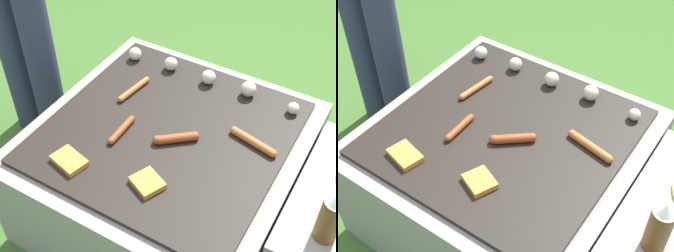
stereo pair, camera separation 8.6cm
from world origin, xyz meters
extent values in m
plane|color=#3D6628|center=(0.00, 0.00, 0.00)|extent=(14.00, 14.00, 0.00)
cube|color=gray|center=(0.00, 0.00, 0.21)|extent=(0.91, 0.91, 0.42)
cube|color=black|center=(0.00, 0.00, 0.42)|extent=(0.80, 0.80, 0.02)
cylinder|color=#2D334C|center=(-0.83, 0.11, 0.44)|extent=(0.13, 0.13, 0.88)
cylinder|color=#2D334C|center=(-0.68, 0.11, 0.44)|extent=(0.13, 0.13, 0.88)
cylinder|color=#93421E|center=(0.05, -0.03, 0.45)|extent=(0.12, 0.11, 0.03)
sphere|color=#93421E|center=(0.00, -0.07, 0.45)|extent=(0.03, 0.03, 0.03)
sphere|color=#93421E|center=(0.10, 0.01, 0.45)|extent=(0.03, 0.03, 0.03)
cylinder|color=#B7602D|center=(-0.22, 0.12, 0.45)|extent=(0.04, 0.15, 0.02)
sphere|color=#B7602D|center=(-0.21, 0.19, 0.45)|extent=(0.02, 0.02, 0.02)
sphere|color=#B7602D|center=(-0.23, 0.04, 0.45)|extent=(0.02, 0.02, 0.02)
cylinder|color=#93421E|center=(-0.13, -0.09, 0.45)|extent=(0.03, 0.13, 0.02)
sphere|color=#93421E|center=(-0.13, -0.03, 0.45)|extent=(0.02, 0.02, 0.02)
sphere|color=#93421E|center=(-0.13, -0.15, 0.45)|extent=(0.02, 0.02, 0.02)
cylinder|color=#B7602D|center=(0.28, 0.09, 0.45)|extent=(0.16, 0.06, 0.03)
sphere|color=#B7602D|center=(0.36, 0.07, 0.45)|extent=(0.03, 0.03, 0.03)
sphere|color=#B7602D|center=(0.20, 0.10, 0.45)|extent=(0.03, 0.03, 0.03)
cube|color=#D18438|center=(-0.20, -0.29, 0.44)|extent=(0.13, 0.10, 0.02)
cube|color=#D18438|center=(0.07, -0.24, 0.44)|extent=(0.12, 0.11, 0.02)
sphere|color=beige|center=(-0.33, 0.30, 0.46)|extent=(0.05, 0.05, 0.05)
sphere|color=beige|center=(-0.17, 0.31, 0.46)|extent=(0.05, 0.05, 0.05)
sphere|color=beige|center=(0.00, 0.31, 0.46)|extent=(0.06, 0.06, 0.06)
sphere|color=beige|center=(0.16, 0.32, 0.46)|extent=(0.06, 0.06, 0.06)
sphere|color=beige|center=(0.34, 0.31, 0.46)|extent=(0.04, 0.04, 0.04)
cylinder|color=brown|center=(0.59, -0.15, 0.51)|extent=(0.06, 0.06, 0.15)
cone|color=white|center=(0.59, -0.15, 0.60)|extent=(0.05, 0.05, 0.03)
camera|label=1|loc=(0.59, -1.01, 1.56)|focal=50.00mm
camera|label=2|loc=(0.67, -0.96, 1.56)|focal=50.00mm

